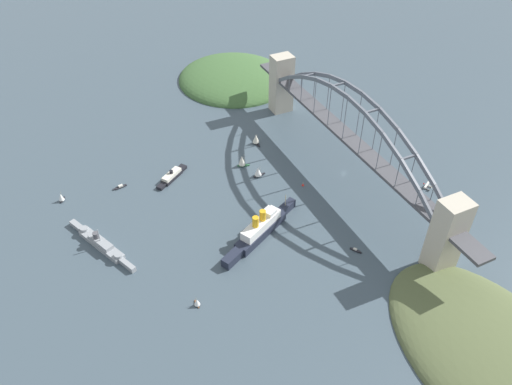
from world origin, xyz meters
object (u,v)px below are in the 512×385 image
(channel_marker_buoy, at_px, (303,184))
(ocean_liner, at_px, (261,229))
(naval_cruiser, at_px, (101,244))
(small_boat_3, at_px, (197,302))
(small_boat_0, at_px, (256,139))
(small_boat_1, at_px, (242,160))
(small_boat_5, at_px, (258,171))
(harbor_ferry_steamer, at_px, (172,176))
(small_boat_6, at_px, (61,197))
(small_boat_2, at_px, (356,250))
(small_boat_4, at_px, (120,187))
(harbor_arch_bridge, at_px, (348,141))
(seaplane_taxiing_near_bridge, at_px, (428,186))

(channel_marker_buoy, bearing_deg, ocean_liner, 122.70)
(naval_cruiser, height_order, small_boat_3, naval_cruiser)
(small_boat_0, bearing_deg, channel_marker_buoy, -173.34)
(small_boat_1, bearing_deg, small_boat_5, -161.87)
(small_boat_3, bearing_deg, small_boat_1, -35.47)
(harbor_ferry_steamer, bearing_deg, small_boat_6, 83.63)
(small_boat_1, bearing_deg, naval_cruiser, 108.45)
(harbor_ferry_steamer, xyz_separation_m, small_boat_2, (-131.30, -87.51, -1.54))
(small_boat_6, xyz_separation_m, channel_marker_buoy, (-63.50, -175.14, -2.71))
(harbor_ferry_steamer, height_order, small_boat_4, harbor_ferry_steamer)
(harbor_arch_bridge, bearing_deg, channel_marker_buoy, 89.68)
(small_boat_0, bearing_deg, small_boat_2, -177.97)
(harbor_ferry_steamer, xyz_separation_m, seaplane_taxiing_near_bridge, (-99.30, -177.14, -0.33))
(small_boat_6, bearing_deg, small_boat_3, -156.82)
(harbor_ferry_steamer, bearing_deg, ocean_liner, -158.08)
(small_boat_5, bearing_deg, small_boat_3, 137.92)
(harbor_ferry_steamer, distance_m, small_boat_4, 41.37)
(small_boat_4, bearing_deg, small_boat_6, 85.87)
(harbor_arch_bridge, height_order, small_boat_3, harbor_arch_bridge)
(small_boat_3, distance_m, channel_marker_buoy, 137.68)
(naval_cruiser, height_order, small_boat_4, naval_cruiser)
(harbor_arch_bridge, distance_m, ocean_liner, 102.42)
(naval_cruiser, distance_m, small_boat_5, 134.05)
(small_boat_1, distance_m, channel_marker_buoy, 55.43)
(small_boat_5, xyz_separation_m, small_boat_6, (37.21, 148.37, -0.87))
(small_boat_6, distance_m, channel_marker_buoy, 186.31)
(small_boat_4, bearing_deg, small_boat_3, -173.74)
(small_boat_2, height_order, channel_marker_buoy, channel_marker_buoy)
(seaplane_taxiing_near_bridge, relative_size, channel_marker_buoy, 3.26)
(small_boat_1, height_order, small_boat_6, small_boat_1)
(small_boat_6, bearing_deg, harbor_ferry_steamer, -96.37)
(small_boat_0, height_order, small_boat_6, small_boat_0)
(small_boat_0, height_order, small_boat_2, small_boat_0)
(harbor_arch_bridge, xyz_separation_m, channel_marker_buoy, (0.22, 38.53, -29.85))
(naval_cruiser, bearing_deg, ocean_liner, -109.81)
(small_boat_3, bearing_deg, small_boat_2, -92.05)
(naval_cruiser, height_order, seaplane_taxiing_near_bridge, naval_cruiser)
(harbor_ferry_steamer, bearing_deg, small_boat_5, -113.57)
(channel_marker_buoy, bearing_deg, small_boat_2, 177.86)
(ocean_liner, relative_size, small_boat_2, 9.61)
(small_boat_0, distance_m, channel_marker_buoy, 69.66)
(naval_cruiser, relative_size, harbor_ferry_steamer, 2.12)
(ocean_liner, height_order, seaplane_taxiing_near_bridge, ocean_liner)
(seaplane_taxiing_near_bridge, distance_m, small_boat_3, 205.26)
(seaplane_taxiing_near_bridge, relative_size, small_boat_6, 1.10)
(small_boat_1, bearing_deg, channel_marker_buoy, -143.67)
(ocean_liner, relative_size, small_boat_4, 6.46)
(small_boat_4, height_order, small_boat_6, small_boat_6)
(ocean_liner, height_order, small_boat_5, ocean_liner)
(harbor_arch_bridge, height_order, harbor_ferry_steamer, harbor_arch_bridge)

